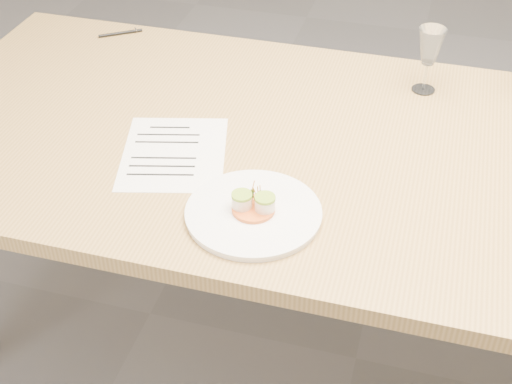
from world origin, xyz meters
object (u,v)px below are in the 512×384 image
(dinner_plate, at_px, (254,212))
(wine_glass_0, at_px, (430,48))
(dining_table, at_px, (380,177))
(recipe_sheet, at_px, (174,153))
(ballpoint_pen, at_px, (121,33))

(dinner_plate, height_order, wine_glass_0, wine_glass_0)
(dining_table, distance_m, dinner_plate, 0.39)
(recipe_sheet, distance_m, ballpoint_pen, 0.67)
(recipe_sheet, height_order, wine_glass_0, wine_glass_0)
(ballpoint_pen, xyz_separation_m, wine_glass_0, (0.93, -0.09, 0.12))
(dinner_plate, bearing_deg, wine_glass_0, 64.85)
(dining_table, height_order, recipe_sheet, recipe_sheet)
(recipe_sheet, distance_m, wine_glass_0, 0.72)
(dining_table, relative_size, dinner_plate, 8.30)
(ballpoint_pen, bearing_deg, dinner_plate, -83.83)
(dining_table, relative_size, ballpoint_pen, 20.73)
(wine_glass_0, bearing_deg, dining_table, -100.72)
(dinner_plate, distance_m, wine_glass_0, 0.71)
(dining_table, bearing_deg, ballpoint_pen, 153.87)
(dining_table, xyz_separation_m, recipe_sheet, (-0.48, -0.13, 0.07))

